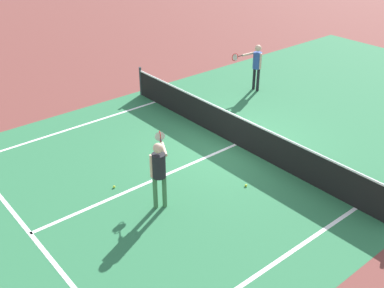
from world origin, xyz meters
TOP-DOWN VIEW (x-y plane):
  - ground_plane at (0.00, 0.00)m, footprint 60.00×60.00m
  - court_surface_inbounds at (0.00, 0.00)m, footprint 10.62×24.40m
  - line_service_near at (0.00, -6.40)m, footprint 8.22×0.10m
  - line_center_service at (0.00, -3.20)m, footprint 0.10×6.40m
  - net at (0.00, 0.00)m, footprint 10.06×0.09m
  - player_near at (1.03, -3.56)m, footprint 1.04×0.89m
  - player_far at (-2.61, 3.57)m, footprint 0.59×1.22m
  - tennis_ball_near_net at (1.77, -1.37)m, footprint 0.07×0.07m
  - tennis_ball_mid_court at (-0.36, -4.01)m, footprint 0.07×0.07m

SIDE VIEW (x-z plane):
  - ground_plane at x=0.00m, z-range 0.00..0.00m
  - court_surface_inbounds at x=0.00m, z-range 0.00..0.00m
  - line_service_near at x=0.00m, z-range 0.00..0.01m
  - line_center_service at x=0.00m, z-range 0.00..0.01m
  - tennis_ball_near_net at x=1.77m, z-range 0.00..0.07m
  - tennis_ball_mid_court at x=-0.36m, z-range 0.00..0.07m
  - net at x=0.00m, z-range -0.04..1.03m
  - player_near at x=1.03m, z-range 0.22..1.96m
  - player_far at x=-2.61m, z-range 0.22..1.97m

